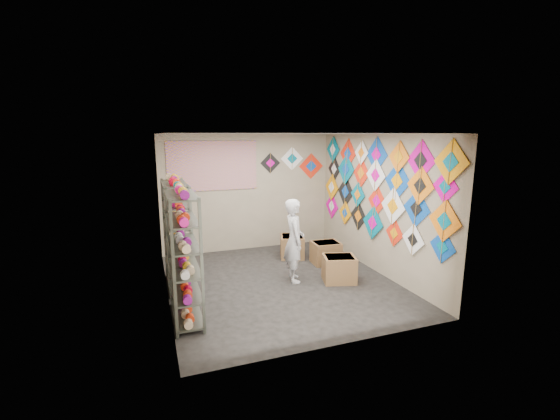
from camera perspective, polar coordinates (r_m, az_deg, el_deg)
name	(u,v)px	position (r m, az deg, el deg)	size (l,w,h in m)	color
ground	(280,282)	(7.07, 0.06, -10.90)	(4.50, 4.50, 0.00)	black
room_walls	(280,194)	(6.62, 0.06, 2.38)	(4.50, 4.50, 4.50)	tan
shelf_rack_front	(184,257)	(5.60, -14.41, -7.00)	(0.40, 1.10, 1.90)	#4C5147
shelf_rack_back	(177,235)	(6.84, -15.46, -3.69)	(0.40, 1.10, 1.90)	#4C5147
string_spools	(180,239)	(6.19, -15.04, -4.34)	(0.12, 2.36, 0.12)	#FF16A9
kite_wall_display	(376,188)	(7.52, 14.43, 3.33)	(0.05, 4.35, 2.04)	#0D4DB8
back_wall_kites	(295,163)	(9.07, 2.27, 7.18)	(1.61, 0.02, 0.79)	black
poster	(213,166)	(8.53, -10.18, 6.63)	(2.00, 0.01, 1.10)	#9555B9
shopkeeper	(294,240)	(6.90, 2.17, -4.65)	(0.47, 0.62, 1.55)	silver
carton_a	(339,269)	(7.10, 8.99, -8.85)	(0.58, 0.48, 0.48)	brown
carton_b	(326,253)	(8.02, 6.99, -6.48)	(0.57, 0.46, 0.46)	brown
carton_c	(292,246)	(8.36, 1.87, -5.58)	(0.51, 0.56, 0.49)	brown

